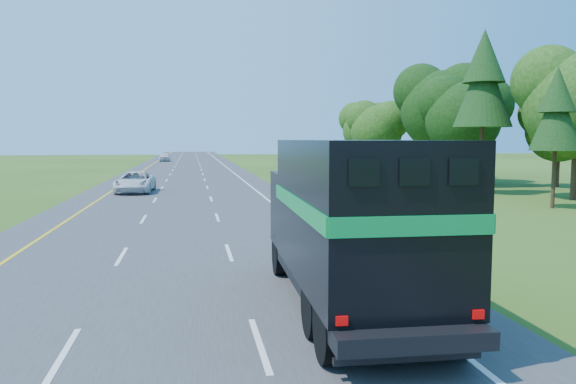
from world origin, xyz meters
name	(u,v)px	position (x,y,z in m)	size (l,w,h in m)	color
road	(185,185)	(0.00, 50.00, 0.02)	(15.00, 260.00, 0.04)	#38383A
lane_markings	(185,185)	(0.00, 50.00, 0.04)	(11.15, 260.00, 0.01)	yellow
horse_truck	(351,220)	(4.20, 12.90, 2.16)	(3.04, 9.02, 3.96)	black
white_suv	(135,182)	(-3.61, 43.69, 0.82)	(2.59, 5.62, 1.56)	silver
far_car	(164,157)	(-4.20, 103.94, 0.84)	(1.89, 4.69, 1.60)	silver
delineator	(471,251)	(9.13, 16.46, 0.55)	(0.08, 0.05, 1.03)	#D7440B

